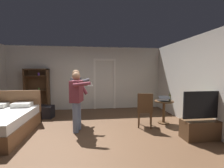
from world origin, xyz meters
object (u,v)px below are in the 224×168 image
(side_table, at_px, (164,108))
(tv_flatscreen, at_px, (204,125))
(laptop, at_px, (164,99))
(suitcase_dark, at_px, (44,112))
(suitcase_small, at_px, (35,111))
(bookshelf, at_px, (37,88))
(person_striped_shirt, at_px, (77,93))
(wooden_chair, at_px, (145,109))
(person_blue_shirt, at_px, (77,98))
(bottle_on_table, at_px, (170,98))

(side_table, bearing_deg, tv_flatscreen, -68.73)
(laptop, relative_size, suitcase_dark, 0.60)
(tv_flatscreen, relative_size, suitcase_small, 2.41)
(bookshelf, distance_m, tv_flatscreen, 5.74)
(person_striped_shirt, relative_size, suitcase_dark, 2.59)
(wooden_chair, distance_m, person_striped_shirt, 2.08)
(laptop, height_order, person_striped_shirt, person_striped_shirt)
(person_striped_shirt, xyz_separation_m, suitcase_dark, (-1.20, 0.72, -0.73))
(person_striped_shirt, bearing_deg, tv_flatscreen, -25.47)
(laptop, bearing_deg, tv_flatscreen, -66.34)
(laptop, distance_m, wooden_chair, 0.73)
(wooden_chair, relative_size, suitcase_dark, 1.55)
(laptop, height_order, wooden_chair, wooden_chair)
(person_blue_shirt, height_order, suitcase_small, person_blue_shirt)
(person_striped_shirt, distance_m, suitcase_small, 1.89)
(tv_flatscreen, bearing_deg, suitcase_dark, 152.93)
(laptop, xyz_separation_m, suitcase_small, (-4.13, 1.23, -0.55))
(wooden_chair, bearing_deg, suitcase_small, 157.37)
(wooden_chair, xyz_separation_m, person_blue_shirt, (-1.89, -0.02, 0.36))
(tv_flatscreen, height_order, person_striped_shirt, person_striped_shirt)
(laptop, bearing_deg, person_striped_shirt, 172.10)
(wooden_chair, bearing_deg, side_table, 20.70)
(laptop, distance_m, person_blue_shirt, 2.57)
(side_table, bearing_deg, wooden_chair, -159.30)
(wooden_chair, bearing_deg, bottle_on_table, 12.35)
(person_blue_shirt, bearing_deg, bottle_on_table, 4.29)
(suitcase_small, bearing_deg, bookshelf, 104.00)
(bookshelf, distance_m, wooden_chair, 4.28)
(wooden_chair, bearing_deg, suitcase_dark, 157.55)
(side_table, bearing_deg, bookshelf, 155.72)
(wooden_chair, relative_size, person_blue_shirt, 0.62)
(person_striped_shirt, height_order, suitcase_dark, person_striped_shirt)
(laptop, relative_size, suitcase_small, 0.80)
(tv_flatscreen, bearing_deg, suitcase_small, 153.11)
(suitcase_dark, bearing_deg, laptop, -7.32)
(bottle_on_table, distance_m, suitcase_dark, 4.18)
(person_blue_shirt, bearing_deg, bookshelf, 127.95)
(tv_flatscreen, relative_size, suitcase_dark, 1.80)
(bottle_on_table, height_order, wooden_chair, wooden_chair)
(tv_flatscreen, distance_m, suitcase_dark, 4.83)
(side_table, height_order, suitcase_small, side_table)
(suitcase_dark, relative_size, suitcase_small, 1.34)
(bookshelf, bearing_deg, bottle_on_table, -24.46)
(bottle_on_table, bearing_deg, side_table, 150.26)
(side_table, bearing_deg, bottle_on_table, -29.74)
(person_striped_shirt, height_order, suitcase_small, person_striped_shirt)
(laptop, xyz_separation_m, suitcase_dark, (-3.81, 1.08, -0.54))
(tv_flatscreen, height_order, laptop, tv_flatscreen)
(tv_flatscreen, xyz_separation_m, person_striped_shirt, (-3.10, 1.48, 0.61))
(bottle_on_table, xyz_separation_m, person_striped_shirt, (-2.79, 0.40, 0.13))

